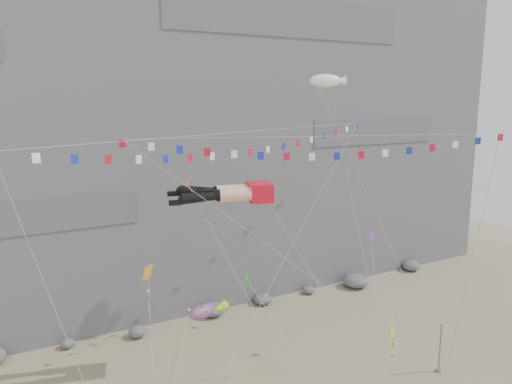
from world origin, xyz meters
The scene contains 14 objects.
cliff centered at (0.00, 32.00, 25.00)m, with size 80.00×28.00×50.00m, color slate.
talus_boulders centered at (0.00, 17.00, 0.60)m, with size 60.00×3.00×1.20m, color slate, non-canonical shape.
anchor_pole_right centered at (11.77, -1.69, 2.07)m, with size 0.12×0.12×4.13m, color slate.
legs_kite centered at (-2.40, 7.25, 14.58)m, with size 10.64×17.00×20.59m.
flag_banner_upper centered at (-1.19, 7.83, 19.23)m, with size 35.09×19.74×26.17m.
flag_banner_lower centered at (2.76, 2.29, 19.11)m, with size 27.11×9.25×21.86m.
harlequin_kite centered at (-11.02, 1.30, 11.42)m, with size 2.58×6.91×12.94m.
fish_windsock centered at (-6.94, 2.75, 7.47)m, with size 8.01×7.13×11.35m.
delta_kite centered at (5.70, -2.52, 5.20)m, with size 3.69×6.71×8.13m.
blimp_windsock centered at (8.27, 9.76, 23.32)m, with size 6.15×13.29×26.54m.
small_kite_a centered at (-5.59, 8.00, 15.24)m, with size 4.46×14.40×21.02m.
small_kite_b centered at (9.11, 3.89, 10.17)m, with size 6.64×9.28×14.66m.
small_kite_c centered at (-3.47, 2.43, 9.12)m, with size 3.58×10.74×14.04m.
small_kite_d centered at (10.63, 9.11, 14.57)m, with size 8.33×16.22×23.05m.
Camera 1 is at (-19.18, -26.98, 21.82)m, focal length 35.00 mm.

